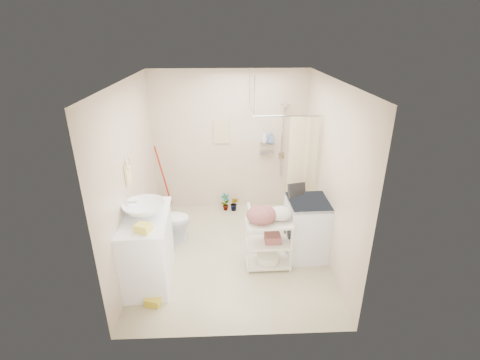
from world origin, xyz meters
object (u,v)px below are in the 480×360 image
object	(u,v)px
washing_machine	(308,228)
laundry_rack	(269,240)
vanity	(147,248)
toilet	(167,220)

from	to	relation	value
washing_machine	laundry_rack	world-z (taller)	washing_machine
vanity	washing_machine	xyz separation A→B (m)	(2.30, 0.47, -0.03)
toilet	laundry_rack	size ratio (longest dim) A/B	0.83
toilet	washing_machine	world-z (taller)	washing_machine
vanity	toilet	distance (m)	0.97
vanity	toilet	bearing A→B (deg)	79.82
vanity	washing_machine	bearing A→B (deg)	8.46
vanity	washing_machine	world-z (taller)	vanity
toilet	laundry_rack	distance (m)	1.73
toilet	washing_machine	bearing A→B (deg)	-104.54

